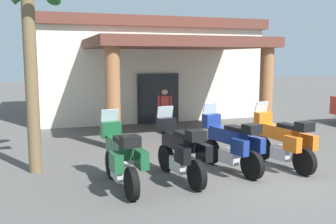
{
  "coord_description": "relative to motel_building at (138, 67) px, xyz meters",
  "views": [
    {
      "loc": [
        -5.14,
        -7.44,
        2.78
      ],
      "look_at": [
        -1.35,
        3.04,
        1.2
      ],
      "focal_mm": 41.26,
      "sensor_mm": 36.0,
      "label": 1
    }
  ],
  "objects": [
    {
      "name": "palm_tree_roadside",
      "position": [
        -5.13,
        -8.99,
        1.58
      ],
      "size": [
        2.22,
        2.31,
        5.26
      ],
      "color": "brown",
      "rests_on": "ground_plane"
    },
    {
      "name": "motorcycle_green",
      "position": [
        -3.43,
        -10.91,
        -1.59
      ],
      "size": [
        0.72,
        2.21,
        1.61
      ],
      "rotation": [
        0.0,
        0.0,
        1.62
      ],
      "color": "black",
      "rests_on": "ground_plane"
    },
    {
      "name": "ground_plane",
      "position": [
        -0.05,
        -11.29,
        -2.29
      ],
      "size": [
        80.0,
        80.0,
        0.0
      ],
      "primitive_type": "plane",
      "color": "#514F4C"
    },
    {
      "name": "motorcycle_blue",
      "position": [
        -0.62,
        -10.6,
        -1.59
      ],
      "size": [
        0.91,
        2.19,
        1.61
      ],
      "rotation": [
        0.0,
        0.0,
        1.78
      ],
      "color": "black",
      "rests_on": "ground_plane"
    },
    {
      "name": "motorcycle_black",
      "position": [
        -2.02,
        -10.82,
        -1.59
      ],
      "size": [
        0.74,
        2.21,
        1.61
      ],
      "rotation": [
        0.0,
        0.0,
        1.66
      ],
      "color": "black",
      "rests_on": "ground_plane"
    },
    {
      "name": "motorcycle_orange",
      "position": [
        0.79,
        -10.74,
        -1.59
      ],
      "size": [
        0.76,
        2.21,
        1.61
      ],
      "rotation": [
        0.0,
        0.0,
        1.68
      ],
      "color": "black",
      "rests_on": "ground_plane"
    },
    {
      "name": "pedestrian",
      "position": [
        -0.51,
        -5.43,
        -1.35
      ],
      "size": [
        0.53,
        0.32,
        1.63
      ],
      "rotation": [
        0.0,
        0.0,
        4.59
      ],
      "color": "#3F334C",
      "rests_on": "ground_plane"
    },
    {
      "name": "motel_building",
      "position": [
        0.0,
        0.0,
        0.0
      ],
      "size": [
        10.56,
        11.62,
        4.48
      ],
      "rotation": [
        0.0,
        0.0,
        -0.02
      ],
      "color": "silver",
      "rests_on": "ground_plane"
    }
  ]
}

